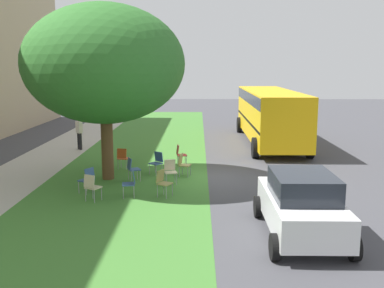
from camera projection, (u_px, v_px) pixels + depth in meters
name	position (u px, v px, depth m)	size (l,w,h in m)	color
ground	(213.00, 178.00, 16.82)	(80.00, 80.00, 0.00)	#424247
grass_verge	(129.00, 177.00, 16.87)	(48.00, 6.00, 0.01)	#3D752D
sidewalk_strip	(15.00, 177.00, 16.93)	(48.00, 2.80, 0.01)	#ADA89E
street_tree	(104.00, 64.00, 15.92)	(5.84, 5.84, 6.44)	brown
chair_0	(157.00, 161.00, 17.31)	(0.59, 0.58, 0.88)	#335184
chair_1	(180.00, 153.00, 18.85)	(0.48, 0.49, 0.88)	#B7332D
chair_2	(92.00, 186.00, 13.80)	(0.56, 0.56, 0.88)	beige
chair_3	(88.00, 178.00, 14.68)	(0.57, 0.57, 0.88)	#335184
chair_4	(132.00, 167.00, 16.25)	(0.55, 0.56, 0.88)	#335184
chair_5	(163.00, 181.00, 14.33)	(0.57, 0.57, 0.88)	olive
chair_6	(123.00, 157.00, 18.14)	(0.50, 0.50, 0.88)	#C64C1E
chair_7	(170.00, 170.00, 15.88)	(0.51, 0.50, 0.88)	beige
chair_8	(183.00, 163.00, 16.97)	(0.52, 0.52, 0.88)	olive
chair_9	(131.00, 182.00, 14.26)	(0.48, 0.49, 0.88)	#335184
parked_car	(301.00, 204.00, 10.90)	(3.70, 1.92, 1.65)	silver
school_bus	(270.00, 111.00, 24.03)	(10.40, 2.80, 2.88)	yellow
pedestrian_0	(79.00, 132.00, 22.32)	(0.40, 0.40, 1.69)	black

